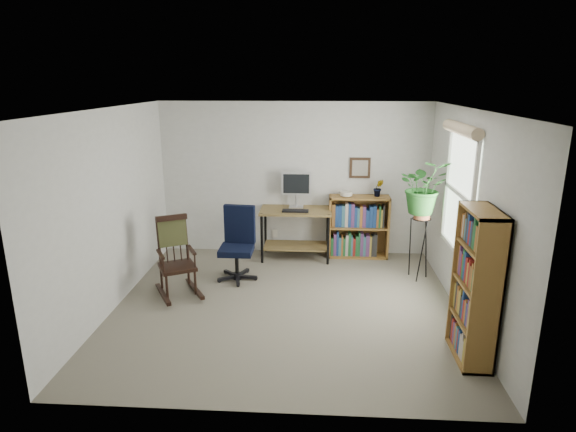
# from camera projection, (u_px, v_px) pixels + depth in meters

# --- Properties ---
(floor) EXTENTS (4.20, 4.00, 0.00)m
(floor) POSITION_uv_depth(u_px,v_px,m) (286.00, 306.00, 5.98)
(floor) COLOR gray
(floor) RESTS_ON ground
(ceiling) EXTENTS (4.20, 4.00, 0.00)m
(ceiling) POSITION_uv_depth(u_px,v_px,m) (286.00, 109.00, 5.32)
(ceiling) COLOR silver
(ceiling) RESTS_ON ground
(wall_back) EXTENTS (4.20, 0.00, 2.40)m
(wall_back) POSITION_uv_depth(u_px,v_px,m) (294.00, 179.00, 7.57)
(wall_back) COLOR silver
(wall_back) RESTS_ON ground
(wall_front) EXTENTS (4.20, 0.00, 2.40)m
(wall_front) POSITION_uv_depth(u_px,v_px,m) (269.00, 282.00, 3.73)
(wall_front) COLOR silver
(wall_front) RESTS_ON ground
(wall_left) EXTENTS (0.00, 4.00, 2.40)m
(wall_left) POSITION_uv_depth(u_px,v_px,m) (112.00, 210.00, 5.78)
(wall_left) COLOR silver
(wall_left) RESTS_ON ground
(wall_right) EXTENTS (0.00, 4.00, 2.40)m
(wall_right) POSITION_uv_depth(u_px,v_px,m) (468.00, 216.00, 5.53)
(wall_right) COLOR silver
(wall_right) RESTS_ON ground
(window) EXTENTS (0.12, 1.20, 1.50)m
(window) POSITION_uv_depth(u_px,v_px,m) (459.00, 193.00, 5.76)
(window) COLOR white
(window) RESTS_ON wall_right
(desk) EXTENTS (1.09, 0.60, 0.79)m
(desk) POSITION_uv_depth(u_px,v_px,m) (296.00, 234.00, 7.50)
(desk) COLOR olive
(desk) RESTS_ON floor
(monitor) EXTENTS (0.46, 0.16, 0.56)m
(monitor) POSITION_uv_depth(u_px,v_px,m) (296.00, 190.00, 7.45)
(monitor) COLOR silver
(monitor) RESTS_ON desk
(keyboard) EXTENTS (0.40, 0.15, 0.02)m
(keyboard) POSITION_uv_depth(u_px,v_px,m) (295.00, 211.00, 7.28)
(keyboard) COLOR black
(keyboard) RESTS_ON desk
(office_chair) EXTENTS (0.63, 0.63, 1.04)m
(office_chair) POSITION_uv_depth(u_px,v_px,m) (236.00, 244.00, 6.64)
(office_chair) COLOR black
(office_chair) RESTS_ON floor
(rocking_chair) EXTENTS (0.90, 1.05, 1.05)m
(rocking_chair) POSITION_uv_depth(u_px,v_px,m) (177.00, 256.00, 6.17)
(rocking_chair) COLOR black
(rocking_chair) RESTS_ON floor
(low_bookshelf) EXTENTS (0.93, 0.31, 0.98)m
(low_bookshelf) POSITION_uv_depth(u_px,v_px,m) (358.00, 227.00, 7.53)
(low_bookshelf) COLOR olive
(low_bookshelf) RESTS_ON floor
(tall_bookshelf) EXTENTS (0.29, 0.68, 1.55)m
(tall_bookshelf) POSITION_uv_depth(u_px,v_px,m) (476.00, 286.00, 4.67)
(tall_bookshelf) COLOR olive
(tall_bookshelf) RESTS_ON floor
(plant_stand) EXTENTS (0.30, 0.30, 1.03)m
(plant_stand) POSITION_uv_depth(u_px,v_px,m) (420.00, 244.00, 6.69)
(plant_stand) COLOR black
(plant_stand) RESTS_ON floor
(spider_plant) EXTENTS (1.69, 1.88, 1.46)m
(spider_plant) POSITION_uv_depth(u_px,v_px,m) (426.00, 160.00, 6.37)
(spider_plant) COLOR #225F21
(spider_plant) RESTS_ON plant_stand
(potted_plant_small) EXTENTS (0.13, 0.24, 0.11)m
(potted_plant_small) POSITION_uv_depth(u_px,v_px,m) (378.00, 193.00, 7.38)
(potted_plant_small) COLOR #225F21
(potted_plant_small) RESTS_ON low_bookshelf
(framed_picture) EXTENTS (0.32, 0.04, 0.32)m
(framed_picture) POSITION_uv_depth(u_px,v_px,m) (360.00, 168.00, 7.43)
(framed_picture) COLOR black
(framed_picture) RESTS_ON wall_back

